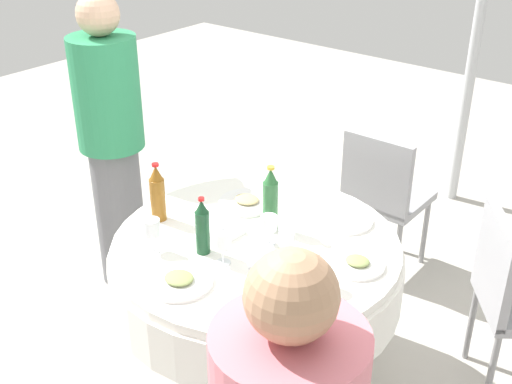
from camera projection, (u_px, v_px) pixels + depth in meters
ground_plane at (256, 375)px, 3.07m from camera, size 10.00×10.00×0.00m
dining_table at (256, 272)px, 2.79m from camera, size 1.24×1.24×0.74m
bottle_green_front at (270, 200)px, 2.75m from camera, size 0.07×0.07×0.30m
bottle_dark_green_left at (202, 227)px, 2.60m from camera, size 0.06×0.06×0.25m
bottle_amber_outer at (158, 194)px, 2.83m from camera, size 0.07×0.07×0.27m
wine_glass_right at (223, 242)px, 2.54m from camera, size 0.06×0.06×0.14m
wine_glass_east at (269, 224)px, 2.67m from camera, size 0.07×0.07×0.13m
wine_glass_south at (311, 261)px, 2.41m from camera, size 0.07×0.07×0.15m
wine_glass_north at (152, 229)px, 2.61m from camera, size 0.07×0.07×0.15m
wine_glass_near at (286, 238)px, 2.56m from camera, size 0.06×0.06×0.14m
plate_near at (247, 202)px, 3.00m from camera, size 0.26×0.26×0.04m
plate_mid at (346, 221)px, 2.86m from camera, size 0.23×0.23×0.02m
plate_west at (357, 264)px, 2.55m from camera, size 0.21×0.21×0.04m
plate_rear at (179, 281)px, 2.45m from camera, size 0.26×0.26×0.04m
knife_left at (259, 280)px, 2.47m from camera, size 0.16×0.10×0.00m
spoon_outer at (185, 207)px, 2.98m from camera, size 0.18×0.05×0.00m
folded_napkin at (225, 231)px, 2.77m from camera, size 0.14×0.14×0.02m
person_left at (112, 142)px, 3.39m from camera, size 0.34×0.34×1.60m
chair_north at (383, 192)px, 3.59m from camera, size 0.40×0.40×0.87m
tent_pole_main at (478, 25)px, 4.07m from camera, size 0.07×0.07×2.43m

